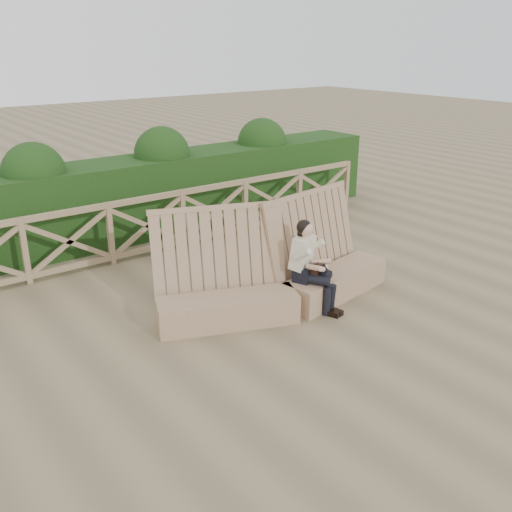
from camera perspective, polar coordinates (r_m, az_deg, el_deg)
ground at (r=7.81m, az=1.34°, el=-7.14°), size 60.00×60.00×0.00m
bench at (r=8.24m, az=2.56°, el=-2.62°), size 3.80×1.41×1.55m
woman at (r=8.12m, az=5.37°, el=-0.64°), size 0.52×0.84×1.32m
guardrail at (r=10.35m, az=-10.77°, el=3.00°), size 10.10×0.09×1.10m
hedge at (r=11.35m, az=-13.60°, el=5.40°), size 12.00×1.20×1.50m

